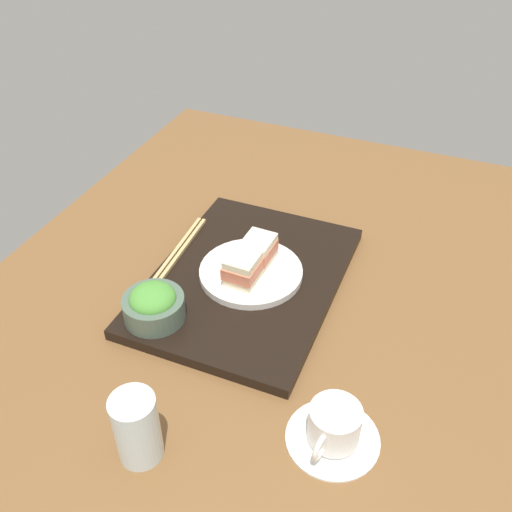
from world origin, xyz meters
The scene contains 9 objects.
ground_plane centered at (0.00, 0.00, -1.50)cm, with size 140.00×100.00×3.00cm, color brown.
serving_tray centered at (-3.25, -1.68, 1.06)cm, with size 45.47×33.37×2.11cm, color black.
sandwich_plate centered at (-3.67, -0.97, 2.78)cm, with size 19.56×19.56×1.33cm, color silver.
sandwich_near centered at (-6.69, -0.77, 5.99)cm, with size 6.93×5.87×5.08cm.
sandwich_far centered at (-0.64, -1.18, 6.10)cm, with size 7.33×6.00×5.30cm.
salad_bowl centered at (13.13, -12.01, 5.07)cm, with size 10.72×10.72×6.54cm.
chopsticks_pair centered at (-4.80, -16.94, 2.46)cm, with size 22.68×2.99×0.70cm.
coffee_cup centered at (23.69, 23.29, 2.86)cm, with size 13.74×13.74×6.67cm.
drinking_glass centered at (35.91, -1.18, 5.73)cm, with size 6.38×6.38×11.46cm, color silver.
Camera 1 is at (72.92, 31.68, 72.66)cm, focal length 40.36 mm.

